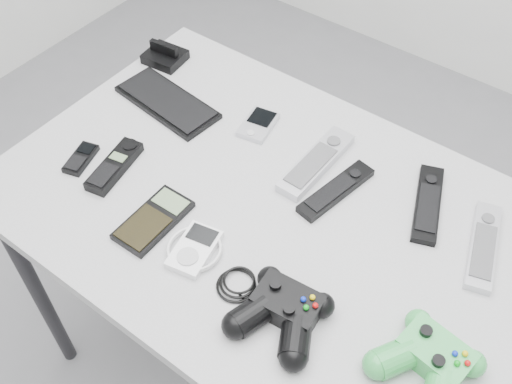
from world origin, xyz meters
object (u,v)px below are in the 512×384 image
Objects in this scene: calculator at (153,220)px; controller_green at (430,360)px; remote_silver_a at (316,162)px; controller_black at (283,310)px; pda at (258,124)px; cordless_handset at (114,166)px; mobile_phone at (81,158)px; mp3_player at (194,249)px; pda_keyboard at (167,102)px; remote_black_a at (336,190)px; remote_black_b at (428,203)px; desk at (277,231)px; remote_silver_b at (483,245)px.

calculator is 0.57m from controller_green.
controller_black reaches higher than remote_silver_a.
pda is 0.65× the size of cordless_handset.
mobile_phone is 0.80× the size of mp3_player.
remote_black_a is at bearing 6.56° from pda_keyboard.
controller_black reaches higher than mobile_phone.
controller_black is at bearing -124.03° from remote_black_b.
controller_green is (0.78, -0.23, 0.02)m from pda_keyboard.
mp3_player is (-0.07, -0.18, 0.08)m from desk.
remote_silver_a is at bearing 92.25° from desk.
cordless_handset reaches higher than desk.
desk is at bearing -9.01° from pda_keyboard.
controller_black reaches higher than mp3_player.
pda_keyboard and pda have the same top height.
pda_keyboard reaches higher than desk.
controller_green reaches higher than pda.
mobile_phone is 0.33× the size of controller_black.
controller_green is (0.02, -0.28, 0.02)m from remote_silver_b.
mp3_player is 0.66× the size of controller_green.
remote_black_b is at bearing 71.34° from controller_black.
remote_silver_a is 0.33m from mp3_player.
pda_keyboard is at bearing -169.28° from remote_black_a.
cordless_handset is 0.56× the size of controller_black.
pda_keyboard is 1.29× the size of remote_black_b.
remote_black_b is 0.48m from mp3_player.
cordless_handset reaches higher than remote_black_b.
controller_green is (0.15, -0.31, 0.02)m from remote_black_b.
mp3_player is at bearing -34.61° from pda_keyboard.
pda is at bearing 48.93° from cordless_handset.
pda_keyboard is 0.46m from remote_black_a.
mp3_player reaches higher than desk.
remote_silver_b is at bearing 23.36° from desk.
remote_black_a is at bearing 52.79° from mp3_player.
cordless_handset reaches higher than pda_keyboard.
desk is at bearing 170.50° from controller_green.
remote_black_b is at bearing 13.77° from pda_keyboard.
desk is 4.44× the size of pda_keyboard.
remote_black_b is 0.55m from calculator.
desk is 5.98× the size of remote_black_a.
remote_black_b is at bearing 38.70° from mp3_player.
controller_green is (0.39, -0.12, 0.09)m from desk.
remote_black_a is 0.32m from mp3_player.
cordless_handset is (-0.16, -0.29, 0.00)m from pda.
mp3_player is (-0.43, -0.33, -0.00)m from remote_silver_b.
mobile_phone is 0.59× the size of cordless_handset.
desk is at bearing -86.92° from remote_silver_a.
pda_keyboard is 1.25× the size of remote_silver_b.
controller_black is 1.60× the size of controller_green.
remote_black_a is at bearing -27.71° from remote_silver_a.
remote_silver_b is 0.41m from controller_black.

